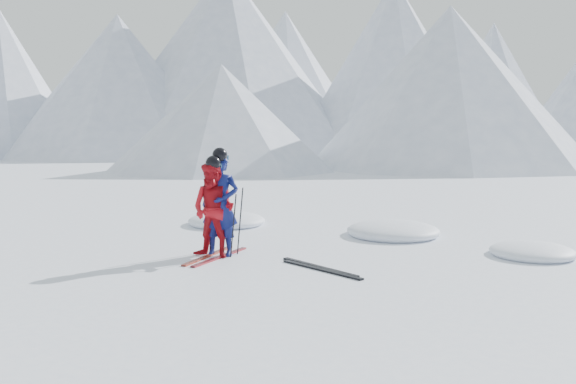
% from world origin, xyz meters
% --- Properties ---
extents(ground, '(160.00, 160.00, 0.00)m').
position_xyz_m(ground, '(0.00, 0.00, 0.00)').
color(ground, white).
rests_on(ground, ground).
extents(skier_blue, '(0.74, 0.58, 1.79)m').
position_xyz_m(skier_blue, '(-2.58, -0.22, 0.89)').
color(skier_blue, '#0D1552').
rests_on(skier_blue, ground).
extents(skier_red, '(0.84, 0.67, 1.66)m').
position_xyz_m(skier_red, '(-2.61, -0.38, 0.83)').
color(skier_red, '#AC0D16').
rests_on(skier_red, ground).
extents(pole_blue_left, '(0.12, 0.08, 1.19)m').
position_xyz_m(pole_blue_left, '(-2.88, -0.07, 0.60)').
color(pole_blue_left, black).
rests_on(pole_blue_left, ground).
extents(pole_blue_right, '(0.12, 0.07, 1.19)m').
position_xyz_m(pole_blue_right, '(-2.33, 0.03, 0.60)').
color(pole_blue_right, black).
rests_on(pole_blue_right, ground).
extents(pole_red_left, '(0.11, 0.09, 1.10)m').
position_xyz_m(pole_red_left, '(-2.91, -0.13, 0.55)').
color(pole_red_left, black).
rests_on(pole_red_left, ground).
extents(pole_red_right, '(0.11, 0.08, 1.10)m').
position_xyz_m(pole_red_right, '(-2.31, -0.23, 0.55)').
color(pole_red_right, black).
rests_on(pole_red_right, ground).
extents(ski_worn_left, '(0.24, 1.70, 0.03)m').
position_xyz_m(ski_worn_left, '(-2.73, -0.38, 0.01)').
color(ski_worn_left, black).
rests_on(ski_worn_left, ground).
extents(ski_worn_right, '(0.12, 1.70, 0.03)m').
position_xyz_m(ski_worn_right, '(-2.49, -0.38, 0.01)').
color(ski_worn_right, black).
rests_on(ski_worn_right, ground).
extents(ski_loose_a, '(1.59, 0.77, 0.03)m').
position_xyz_m(ski_loose_a, '(-0.65, -0.34, 0.01)').
color(ski_loose_a, black).
rests_on(ski_loose_a, ground).
extents(ski_loose_b, '(1.61, 0.72, 0.03)m').
position_xyz_m(ski_loose_b, '(-0.55, -0.49, 0.01)').
color(ski_loose_b, black).
rests_on(ski_loose_b, ground).
extents(snow_lumps, '(8.27, 2.58, 0.42)m').
position_xyz_m(snow_lumps, '(-1.27, 2.76, 0.00)').
color(snow_lumps, white).
rests_on(snow_lumps, ground).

